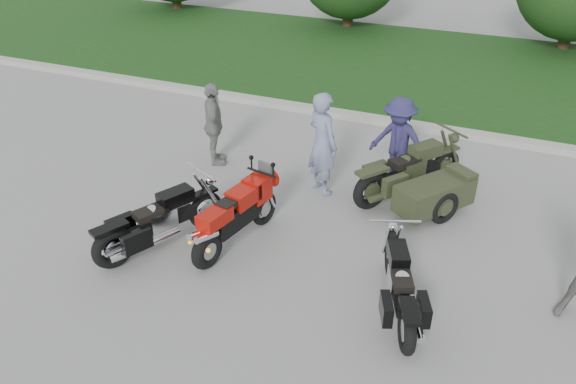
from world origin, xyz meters
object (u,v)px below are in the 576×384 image
at_px(sportbike_red, 235,215).
at_px(cruiser_sidecar, 422,186).
at_px(person_stripe, 322,144).
at_px(person_back, 214,125).
at_px(cruiser_right, 400,289).
at_px(person_denim, 398,142).
at_px(cruiser_left, 156,224).

xyz_separation_m(sportbike_red, cruiser_sidecar, (2.44, 2.22, -0.12)).
xyz_separation_m(person_stripe, person_back, (-2.30, 0.22, -0.12)).
bearing_deg(cruiser_right, person_denim, 83.06).
bearing_deg(person_denim, cruiser_sidecar, -32.50).
relative_size(cruiser_right, person_stripe, 1.04).
distance_m(cruiser_left, person_denim, 4.51).
height_order(cruiser_sidecar, person_denim, person_denim).
xyz_separation_m(cruiser_right, person_back, (-4.33, 2.85, 0.42)).
xyz_separation_m(cruiser_right, cruiser_sidecar, (-0.26, 2.74, 0.03)).
relative_size(cruiser_left, cruiser_right, 1.07).
xyz_separation_m(sportbike_red, person_denim, (1.82, 2.91, 0.28)).
bearing_deg(person_denim, sportbike_red, -106.32).
bearing_deg(cruiser_left, sportbike_red, 52.08).
xyz_separation_m(cruiser_left, person_stripe, (1.74, 2.63, 0.50)).
height_order(cruiser_left, person_stripe, person_stripe).
bearing_deg(person_denim, cruiser_left, -114.52).
xyz_separation_m(cruiser_left, person_denim, (2.90, 3.43, 0.39)).
bearing_deg(cruiser_sidecar, sportbike_red, -101.26).
bearing_deg(person_stripe, sportbike_red, 106.46).
xyz_separation_m(sportbike_red, cruiser_right, (2.69, -0.53, -0.15)).
height_order(sportbike_red, person_denim, person_denim).
relative_size(cruiser_sidecar, person_denim, 1.33).
height_order(sportbike_red, cruiser_left, sportbike_red).
bearing_deg(person_denim, cruiser_right, -60.00).
bearing_deg(person_back, cruiser_left, 162.21).
distance_m(sportbike_red, person_back, 2.86).
relative_size(sportbike_red, cruiser_left, 0.94).
bearing_deg(cruiser_left, cruiser_right, 26.21).
height_order(person_stripe, person_denim, person_stripe).
bearing_deg(sportbike_red, cruiser_right, 0.96).
relative_size(cruiser_right, person_denim, 1.17).
xyz_separation_m(cruiser_left, person_back, (-0.56, 2.85, 0.38)).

